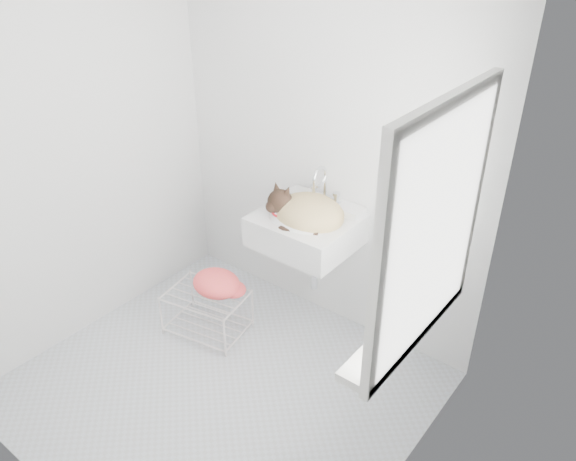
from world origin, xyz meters
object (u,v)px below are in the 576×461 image
Objects in this scene: wire_rack at (207,312)px; bottle_b at (397,331)px; cat at (306,212)px; bottle_c at (413,313)px; bottle_a at (384,345)px; sink at (306,217)px.

bottle_b is at bearing -7.60° from wire_rack.
cat is 3.19× the size of bottle_c.
bottle_c is at bearing -1.39° from wire_rack.
bottle_a is (0.92, -0.70, -0.04)m from cat.
sink is 0.95m from wire_rack.
wire_rack is 3.32× the size of bottle_c.
bottle_b is at bearing -39.52° from cat.
bottle_b is (0.92, -0.58, -0.04)m from cat.
bottle_b reaches higher than wire_rack.
bottle_b is (0.93, -0.60, 0.00)m from sink.
bottle_a is 1.66× the size of bottle_c.
bottle_a is 1.31× the size of bottle_b.
bottle_c is (0.00, 0.27, 0.00)m from bottle_a.
cat is at bearing 37.84° from wire_rack.
sink is at bearing 142.60° from bottle_a.
wire_rack is at bearing 172.40° from bottle_b.
wire_rack is 1.59m from bottle_c.
cat reaches higher than bottle_b.
bottle_a is 0.12m from bottle_b.
cat reaches higher than wire_rack.
bottle_c is at bearing -32.07° from cat.
cat is at bearing -54.47° from sink.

